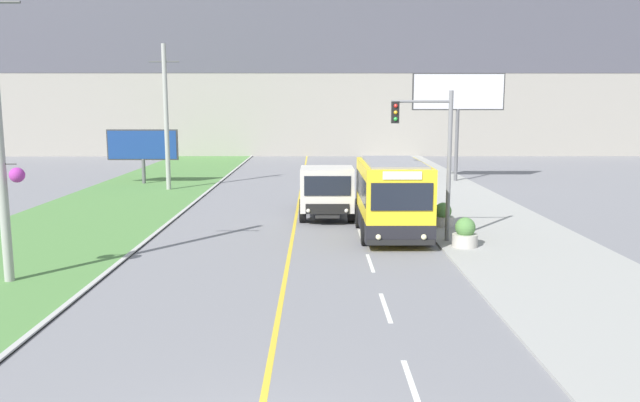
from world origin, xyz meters
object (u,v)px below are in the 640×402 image
Objects in this scene: billboard_small at (143,146)px; utility_pole_far at (166,117)px; planter_round_second at (443,216)px; dump_truck at (327,191)px; planter_round_third at (425,201)px; billboard_large at (458,96)px; planter_round_near at (465,234)px; city_bus at (392,199)px; traffic_light_mast at (432,147)px.

utility_pole_far is at bearing -51.97° from billboard_small.
planter_round_second is at bearing -39.72° from utility_pole_far.
dump_truck is at bearing -45.22° from utility_pole_far.
planter_round_third is at bearing 91.17° from planter_round_second.
planter_round_near is at bearing -101.56° from billboard_large.
utility_pole_far is 8.70× the size of planter_round_second.
planter_round_second is at bearing 35.84° from city_bus.
traffic_light_mast is at bearing 138.35° from planter_round_near.
billboard_small is at bearing 128.03° from utility_pole_far.
billboard_large is 21.24m from billboard_small.
billboard_small is (-11.94, 12.66, 1.26)m from dump_truck.
city_bus reaches higher than planter_round_near.
billboard_small is 4.27× the size of planter_round_third.
planter_round_near is (14.55, -15.96, -3.91)m from utility_pole_far.
planter_round_second is at bearing 90.33° from planter_round_near.
utility_pole_far reaches higher than billboard_large.
planter_round_near reaches higher than planter_round_second.
city_bus is 2.76m from traffic_light_mast.
billboard_small is at bearing 131.31° from traffic_light_mast.
planter_round_near is at bearing -48.28° from billboard_small.
planter_round_third is at bearing 67.52° from city_bus.
city_bus is at bearing -112.48° from planter_round_third.
city_bus is at bearing -48.71° from utility_pole_far.
dump_truck is 6.98m from traffic_light_mast.
city_bus reaches higher than planter_round_second.
billboard_large reaches higher than planter_round_second.
utility_pole_far reaches higher than planter_round_second.
billboard_large is at bearing 74.69° from traffic_light_mast.
planter_round_near is at bearing -47.63° from utility_pole_far.
dump_truck is 5.12m from planter_round_third.
utility_pole_far is at bearing 131.29° from city_bus.
planter_round_third is at bearing -33.67° from billboard_small.
dump_truck is at bearing -123.52° from billboard_large.
billboard_small is (-15.79, 17.96, -1.15)m from traffic_light_mast.
billboard_small reaches higher than planter_round_third.
dump_truck is at bearing -46.69° from billboard_small.
traffic_light_mast reaches higher than city_bus.
billboard_large reaches higher than city_bus.
utility_pole_far is 19.09m from billboard_large.
city_bus reaches higher than dump_truck.
billboard_large is at bearing 71.04° from planter_round_third.
traffic_light_mast is 5.31× the size of planter_round_near.
city_bus is 0.99× the size of traffic_light_mast.
traffic_light_mast is (1.32, -1.16, 2.13)m from city_bus.
city_bus is 0.65× the size of utility_pole_far.
utility_pole_far is (-12.13, 13.81, 2.93)m from city_bus.
billboard_small is at bearing 146.33° from planter_round_third.
dump_truck is 0.72× the size of utility_pole_far.
planter_round_near is 1.07× the size of planter_round_second.
city_bus is at bearing -58.56° from dump_truck.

